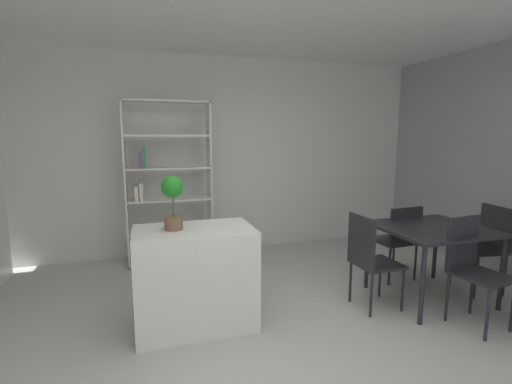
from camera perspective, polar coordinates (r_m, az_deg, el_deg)
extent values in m
plane|color=beige|center=(3.19, 2.77, -23.62)|extent=(9.03, 9.03, 0.00)
cube|color=silver|center=(5.39, -7.16, 5.62)|extent=(6.57, 0.06, 2.84)
cube|color=white|center=(3.39, -9.56, -13.12)|extent=(1.04, 0.63, 0.91)
cylinder|color=brown|center=(3.24, -12.85, -4.78)|extent=(0.16, 0.16, 0.12)
cylinder|color=#476633|center=(3.21, -12.94, -2.12)|extent=(0.01, 0.01, 0.19)
sphere|color=#228324|center=(3.18, -13.05, 0.80)|extent=(0.19, 0.19, 0.19)
cube|color=white|center=(4.98, -19.83, 1.00)|extent=(0.02, 0.35, 2.17)
cube|color=white|center=(5.04, -7.35, 1.55)|extent=(0.02, 0.35, 2.17)
cube|color=white|center=(4.96, -14.00, 13.65)|extent=(1.11, 0.35, 0.02)
cube|color=white|center=(5.23, -13.12, -10.45)|extent=(1.11, 0.35, 0.02)
cube|color=white|center=(5.10, -13.29, -5.82)|extent=(1.07, 0.35, 0.02)
cube|color=white|center=(5.01, -13.46, -1.12)|extent=(1.07, 0.35, 0.02)
cube|color=white|center=(4.96, -13.64, 3.72)|extent=(1.07, 0.35, 0.02)
cube|color=white|center=(4.94, -13.81, 8.62)|extent=(1.07, 0.35, 0.02)
cube|color=gold|center=(5.18, -17.95, -9.27)|extent=(0.05, 0.29, 0.25)
cube|color=silver|center=(5.18, -17.25, -9.36)|extent=(0.05, 0.29, 0.22)
cube|color=gold|center=(5.18, -16.42, -9.29)|extent=(0.05, 0.29, 0.23)
cube|color=#8E4793|center=(5.19, -15.87, -9.62)|extent=(0.03, 0.29, 0.16)
cube|color=silver|center=(4.99, -18.29, -0.14)|extent=(0.05, 0.29, 0.19)
cube|color=silver|center=(4.98, -17.62, 0.13)|extent=(0.05, 0.29, 0.23)
cube|color=#8E4793|center=(4.94, -17.76, 4.76)|extent=(0.03, 0.29, 0.19)
cube|color=#338E4C|center=(4.94, -17.26, 5.17)|extent=(0.05, 0.29, 0.26)
cube|color=#232328|center=(4.20, 26.04, -5.18)|extent=(1.07, 0.98, 0.03)
cylinder|color=#232328|center=(3.70, 24.73, -13.23)|extent=(0.04, 0.04, 0.75)
cylinder|color=#232328|center=(4.37, 34.22, -10.63)|extent=(0.04, 0.04, 0.75)
cylinder|color=#232328|center=(4.33, 17.12, -9.60)|extent=(0.04, 0.04, 0.75)
cylinder|color=#232328|center=(4.91, 26.40, -7.96)|extent=(0.04, 0.04, 0.75)
cube|color=#232328|center=(3.88, 18.52, -10.67)|extent=(0.44, 0.42, 0.03)
cube|color=#232328|center=(3.69, 16.24, -7.38)|extent=(0.04, 0.41, 0.49)
cylinder|color=#232328|center=(3.95, 22.10, -14.12)|extent=(0.03, 0.03, 0.44)
cylinder|color=#232328|center=(4.19, 18.93, -12.57)|extent=(0.03, 0.03, 0.44)
cylinder|color=#232328|center=(3.73, 17.69, -15.24)|extent=(0.03, 0.03, 0.44)
cylinder|color=#232328|center=(3.99, 14.65, -13.49)|extent=(0.03, 0.03, 0.44)
cube|color=#232328|center=(3.87, 31.98, -11.11)|extent=(0.46, 0.49, 0.03)
cube|color=#232328|center=(3.91, 29.79, -6.85)|extent=(0.41, 0.09, 0.49)
cylinder|color=#232328|center=(3.73, 32.64, -15.98)|extent=(0.03, 0.03, 0.47)
cylinder|color=#232328|center=(3.92, 27.88, -14.41)|extent=(0.03, 0.03, 0.47)
cylinder|color=#232328|center=(4.19, 30.84, -13.16)|extent=(0.03, 0.03, 0.47)
cube|color=#232328|center=(4.72, 20.74, -7.18)|extent=(0.47, 0.46, 0.03)
cube|color=#232328|center=(4.52, 22.56, -4.97)|extent=(0.45, 0.06, 0.43)
cylinder|color=#232328|center=(5.04, 20.85, -8.99)|extent=(0.03, 0.03, 0.45)
cylinder|color=#232328|center=(4.80, 17.37, -9.70)|extent=(0.03, 0.03, 0.45)
cylinder|color=#232328|center=(4.79, 23.81, -10.10)|extent=(0.03, 0.03, 0.45)
cylinder|color=#232328|center=(4.53, 20.28, -10.94)|extent=(0.03, 0.03, 0.45)
cube|color=#232328|center=(4.73, 31.67, -7.64)|extent=(0.46, 0.48, 0.03)
cube|color=#232328|center=(4.80, 33.62, -4.58)|extent=(0.09, 0.43, 0.46)
cylinder|color=#232328|center=(4.83, 28.37, -10.13)|extent=(0.03, 0.03, 0.47)
cylinder|color=#232328|center=(4.55, 31.27, -11.46)|extent=(0.03, 0.03, 0.47)
cylinder|color=#232328|center=(5.04, 31.56, -9.59)|extent=(0.03, 0.03, 0.47)
cylinder|color=#232328|center=(4.78, 34.52, -10.80)|extent=(0.03, 0.03, 0.47)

